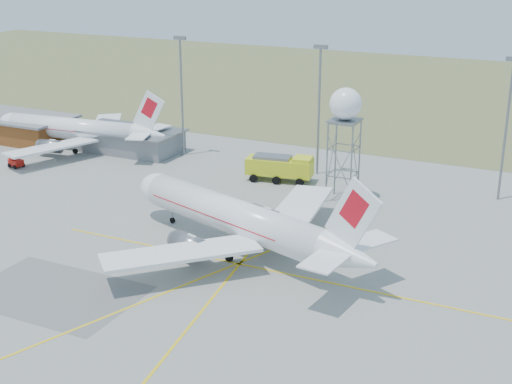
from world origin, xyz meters
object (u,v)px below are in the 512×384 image
at_px(airliner_far, 76,130).
at_px(fire_truck, 281,169).
at_px(baggage_tug, 16,163).
at_px(radar_tower, 344,138).
at_px(airliner_main, 238,219).

relative_size(airliner_far, fire_truck, 3.20).
distance_m(airliner_far, baggage_tug, 13.66).
height_order(radar_tower, baggage_tug, radar_tower).
bearing_deg(baggage_tug, radar_tower, 20.84).
bearing_deg(radar_tower, airliner_main, -103.01).
bearing_deg(fire_truck, airliner_far, 169.66).
height_order(airliner_main, radar_tower, radar_tower).
relative_size(airliner_far, radar_tower, 2.10).
height_order(airliner_far, baggage_tug, airliner_far).
relative_size(airliner_main, airliner_far, 1.09).
xyz_separation_m(airliner_main, radar_tower, (5.21, 22.54, 5.15)).
bearing_deg(airliner_main, baggage_tug, 2.52).
xyz_separation_m(airliner_main, fire_truck, (-6.12, 26.48, -2.03)).
relative_size(radar_tower, fire_truck, 1.52).
bearing_deg(radar_tower, airliner_far, 174.79).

